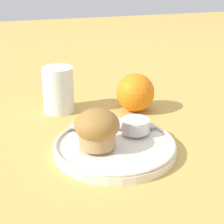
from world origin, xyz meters
The scene contains 8 objects.
ground_plane centered at (0.00, 0.00, 0.00)m, with size 3.00×3.00×0.00m, color tan.
plate centered at (0.01, -0.01, 0.01)m, with size 0.21×0.21×0.02m.
muffin centered at (-0.02, -0.01, 0.05)m, with size 0.08×0.08×0.06m.
cream_ramekin centered at (0.06, 0.02, 0.03)m, with size 0.05×0.05×0.02m.
berry_pair centered at (-0.01, 0.04, 0.03)m, with size 0.03×0.01×0.01m.
butter_knife centered at (0.02, 0.05, 0.02)m, with size 0.16×0.06×0.00m.
orange_fruit centered at (0.11, 0.16, 0.04)m, with size 0.08×0.08×0.08m.
juice_glass centered at (-0.05, 0.21, 0.05)m, with size 0.07×0.07×0.10m.
Camera 1 is at (-0.16, -0.55, 0.31)m, focal length 60.00 mm.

